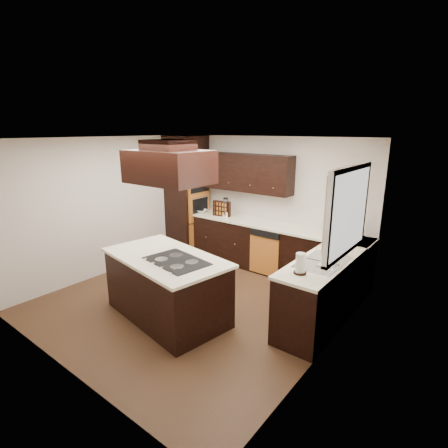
{
  "coord_description": "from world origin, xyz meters",
  "views": [
    {
      "loc": [
        3.43,
        -3.67,
        2.63
      ],
      "look_at": [
        0.1,
        0.6,
        1.15
      ],
      "focal_mm": 28.0,
      "sensor_mm": 36.0,
      "label": 1
    }
  ],
  "objects": [
    {
      "name": "base_cabinets_right",
      "position": [
        1.8,
        0.9,
        0.44
      ],
      "size": [
        0.6,
        2.4,
        0.88
      ],
      "primitive_type": "cube",
      "color": "black",
      "rests_on": "floor"
    },
    {
      "name": "window_pane",
      "position": [
        2.1,
        0.55,
        1.65
      ],
      "size": [
        0.0,
        1.2,
        1.0
      ],
      "primitive_type": "cube",
      "color": "white",
      "rests_on": "wall_right"
    },
    {
      "name": "range_hood",
      "position": [
        0.1,
        -0.55,
        2.16
      ],
      "size": [
        1.05,
        0.72,
        0.42
      ],
      "primitive_type": "cube",
      "color": "black",
      "rests_on": "ceiling"
    },
    {
      "name": "wall_back",
      "position": [
        0.0,
        2.11,
        1.25
      ],
      "size": [
        4.2,
        0.02,
        2.5
      ],
      "primitive_type": "cube",
      "color": "beige",
      "rests_on": "ground"
    },
    {
      "name": "curtain_right",
      "position": [
        2.01,
        0.97,
        1.7
      ],
      "size": [
        0.02,
        0.34,
        0.9
      ],
      "primitive_type": "cube",
      "color": "beige",
      "rests_on": "wall_right"
    },
    {
      "name": "oven_column",
      "position": [
        -1.78,
        1.71,
        1.06
      ],
      "size": [
        0.65,
        0.75,
        2.12
      ],
      "primitive_type": "cube",
      "color": "black",
      "rests_on": "floor"
    },
    {
      "name": "blender_pitcher",
      "position": [
        -0.74,
        1.73,
        1.15
      ],
      "size": [
        0.13,
        0.13,
        0.26
      ],
      "primitive_type": "cone",
      "color": "silver",
      "rests_on": "blender_base"
    },
    {
      "name": "soap_bottle",
      "position": [
        1.69,
        1.09,
        1.02
      ],
      "size": [
        0.1,
        0.1,
        0.2
      ],
      "primitive_type": "imported",
      "rotation": [
        0.0,
        0.0,
        -0.12
      ],
      "color": "silver",
      "rests_on": "countertop_right"
    },
    {
      "name": "sink_rim",
      "position": [
        1.8,
        0.55,
        0.92
      ],
      "size": [
        0.52,
        0.84,
        0.01
      ],
      "primitive_type": "cube",
      "color": "silver",
      "rests_on": "countertop_right"
    },
    {
      "name": "blender_base",
      "position": [
        -0.74,
        1.73,
        0.97
      ],
      "size": [
        0.15,
        0.15,
        0.1
      ],
      "primitive_type": "cylinder",
      "color": "silver",
      "rests_on": "countertop_back"
    },
    {
      "name": "window_frame",
      "position": [
        2.07,
        0.55,
        1.65
      ],
      "size": [
        0.06,
        1.32,
        1.12
      ],
      "primitive_type": "cube",
      "color": "silver",
      "rests_on": "wall_right"
    },
    {
      "name": "island",
      "position": [
        -0.02,
        -0.57,
        0.44
      ],
      "size": [
        1.93,
        1.26,
        0.88
      ],
      "primitive_type": "cube",
      "rotation": [
        0.0,
        0.0,
        -0.16
      ],
      "color": "black",
      "rests_on": "floor"
    },
    {
      "name": "paper_towel",
      "position": [
        1.73,
        0.02,
        1.05
      ],
      "size": [
        0.13,
        0.13,
        0.26
      ],
      "primitive_type": "cylinder",
      "rotation": [
        0.0,
        0.0,
        -0.1
      ],
      "color": "silver",
      "rests_on": "countertop_right"
    },
    {
      "name": "spice_rack",
      "position": [
        -0.83,
        1.72,
        1.07
      ],
      "size": [
        0.38,
        0.16,
        0.31
      ],
      "primitive_type": "cube",
      "rotation": [
        0.0,
        0.0,
        0.18
      ],
      "color": "black",
      "rests_on": "countertop_back"
    },
    {
      "name": "cooktop",
      "position": [
        0.25,
        -0.62,
        0.93
      ],
      "size": [
        0.93,
        0.7,
        0.01
      ],
      "primitive_type": "cube",
      "rotation": [
        0.0,
        0.0,
        -0.16
      ],
      "color": "black",
      "rests_on": "island_top"
    },
    {
      "name": "countertop_back",
      "position": [
        0.03,
        1.79,
        0.9
      ],
      "size": [
        2.93,
        0.63,
        0.04
      ],
      "primitive_type": "cube",
      "color": "white",
      "rests_on": "base_cabinets_back"
    },
    {
      "name": "countertop_right",
      "position": [
        1.79,
        0.9,
        0.9
      ],
      "size": [
        0.63,
        2.4,
        0.04
      ],
      "primitive_type": "cube",
      "color": "white",
      "rests_on": "base_cabinets_right"
    },
    {
      "name": "floor",
      "position": [
        0.0,
        0.0,
        -0.01
      ],
      "size": [
        4.2,
        4.2,
        0.02
      ],
      "primitive_type": "cube",
      "color": "brown",
      "rests_on": "ground"
    },
    {
      "name": "dishwasher_front",
      "position": [
        0.33,
        1.5,
        0.4
      ],
      "size": [
        0.6,
        0.05,
        0.72
      ],
      "primitive_type": "cube",
      "color": "orange",
      "rests_on": "floor"
    },
    {
      "name": "wall_right",
      "position": [
        2.11,
        0.0,
        1.25
      ],
      "size": [
        0.02,
        4.2,
        2.5
      ],
      "primitive_type": "cube",
      "color": "beige",
      "rests_on": "ground"
    },
    {
      "name": "island_top",
      "position": [
        -0.02,
        -0.57,
        0.9
      ],
      "size": [
        2.0,
        1.33,
        0.04
      ],
      "primitive_type": "cube",
      "rotation": [
        0.0,
        0.0,
        -0.16
      ],
      "color": "white",
      "rests_on": "island"
    },
    {
      "name": "wall_front",
      "position": [
        0.0,
        -2.11,
        1.25
      ],
      "size": [
        4.2,
        0.02,
        2.5
      ],
      "primitive_type": "cube",
      "color": "beige",
      "rests_on": "ground"
    },
    {
      "name": "curtain_left",
      "position": [
        2.01,
        0.13,
        1.7
      ],
      "size": [
        0.02,
        0.34,
        0.9
      ],
      "primitive_type": "cube",
      "color": "beige",
      "rests_on": "wall_right"
    },
    {
      "name": "mixing_bowl",
      "position": [
        -1.37,
        1.71,
        0.95
      ],
      "size": [
        0.26,
        0.26,
        0.06
      ],
      "primitive_type": "imported",
      "rotation": [
        0.0,
        0.0,
        0.05
      ],
      "color": "silver",
      "rests_on": "countertop_back"
    },
    {
      "name": "hood_duct",
      "position": [
        0.1,
        -0.55,
        2.44
      ],
      "size": [
        0.55,
        0.5,
        0.13
      ],
      "primitive_type": "cube",
      "color": "black",
      "rests_on": "ceiling"
    },
    {
      "name": "ceiling",
      "position": [
        0.0,
        0.0,
        2.51
      ],
      "size": [
        4.2,
        4.2,
        0.02
      ],
      "primitive_type": "cube",
      "color": "silver",
      "rests_on": "ground"
    },
    {
      "name": "wall_oven_face",
      "position": [
        -1.43,
        1.71,
        1.12
      ],
      "size": [
        0.05,
        0.62,
        0.78
      ],
      "primitive_type": "cube",
      "color": "orange",
      "rests_on": "oven_column"
    },
    {
      "name": "upper_cabinets",
      "position": [
        -0.43,
        1.93,
        1.81
      ],
      "size": [
        2.0,
        0.34,
        0.72
      ],
      "primitive_type": "cube",
      "color": "black",
      "rests_on": "wall_back"
    },
    {
      "name": "base_cabinets_back",
      "position": [
        0.03,
        1.8,
        0.44
      ],
      "size": [
        2.93,
        0.6,
        0.88
      ],
      "primitive_type": "cube",
      "color": "black",
      "rests_on": "floor"
    },
    {
      "name": "wall_left",
      "position": [
        -2.11,
        0.0,
        1.25
      ],
      "size": [
        0.02,
        4.2,
        2.5
      ],
      "primitive_type": "cube",
      "color": "beige",
      "rests_on": "ground"
    }
  ]
}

